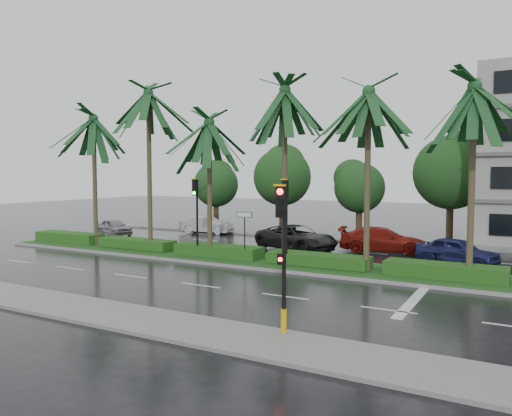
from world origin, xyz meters
The scene contains 17 objects.
ground centered at (0.00, 0.00, 0.00)m, with size 120.00×120.00×0.00m, color black.
near_sidewalk centered at (0.00, -10.20, 0.06)m, with size 40.00×2.40×0.12m, color slate.
far_sidewalk centered at (0.00, 12.00, 0.06)m, with size 40.00×2.00×0.12m, color slate.
median centered at (0.00, 1.00, 0.08)m, with size 36.00×4.00×0.15m.
hedge centered at (0.00, 1.00, 0.45)m, with size 35.20×1.40×0.60m.
lane_markings centered at (3.04, -0.43, 0.01)m, with size 34.00×13.06×0.01m.
palm_row centered at (-1.25, 1.02, 7.94)m, with size 26.30×4.20×10.26m.
signal_near centered at (6.00, -9.39, 2.50)m, with size 0.34×0.45×4.36m.
signal_median_left centered at (-4.00, 0.30, 3.00)m, with size 0.34×0.42×4.36m.
signal_median_right centered at (1.50, 0.30, 3.00)m, with size 0.34×0.42×4.36m.
street_sign centered at (-1.00, 0.48, 2.12)m, with size 0.95×0.09×2.60m.
bg_trees centered at (1.38, 17.59, 4.59)m, with size 32.54×5.52×7.98m.
car_silver centered at (-16.00, 6.19, 0.62)m, with size 3.62×1.46×1.23m, color gray.
car_white centered at (-10.25, 10.40, 0.70)m, with size 4.22×1.47×1.39m, color #B4B4B4.
car_darkgrey centered at (-0.50, 6.10, 0.77)m, with size 5.52×2.55×1.54m, color black.
car_red centered at (4.50, 7.70, 0.75)m, with size 5.20×2.11×1.51m, color maroon.
car_blue centered at (9.00, 5.43, 0.71)m, with size 4.19×1.69×1.43m, color navy.
Camera 1 is at (12.20, -22.27, 4.79)m, focal length 35.00 mm.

